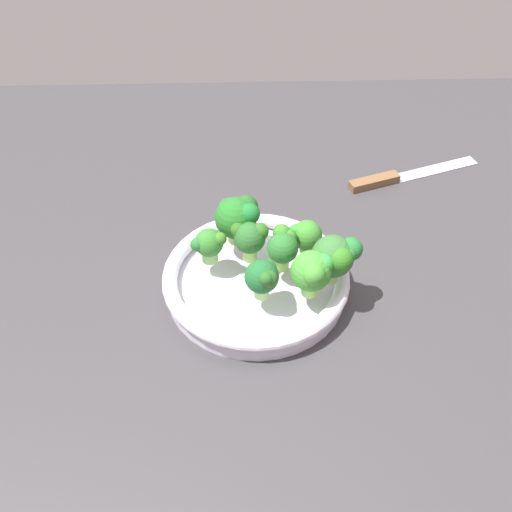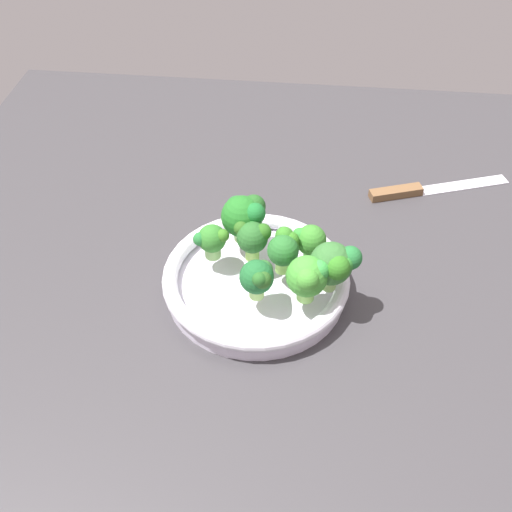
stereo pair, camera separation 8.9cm
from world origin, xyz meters
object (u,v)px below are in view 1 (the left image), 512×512
bowl (256,280)px  broccoli_floret_1 (336,256)px  broccoli_floret_4 (263,277)px  broccoli_floret_5 (250,237)px  broccoli_floret_0 (304,235)px  broccoli_floret_7 (209,244)px  broccoli_floret_2 (237,216)px  knife (397,177)px  broccoli_floret_3 (284,244)px  broccoli_floret_6 (313,272)px

bowl → broccoli_floret_1: 13.39cm
bowl → broccoli_floret_4: 7.75cm
bowl → broccoli_floret_4: size_ratio=4.51×
broccoli_floret_5 → broccoli_floret_0: bearing=98.9°
broccoli_floret_7 → broccoli_floret_2: bearing=138.0°
broccoli_floret_4 → knife: 42.25cm
broccoli_floret_0 → broccoli_floret_3: bearing=-48.2°
broccoli_floret_3 → broccoli_floret_5: size_ratio=0.98×
bowl → broccoli_floret_5: (-2.92, -0.79, 6.17)cm
broccoli_floret_5 → broccoli_floret_1: bearing=65.8°
broccoli_floret_2 → broccoli_floret_5: (4.18, 1.82, -0.54)cm
broccoli_floret_4 → bowl: bearing=-170.6°
broccoli_floret_2 → broccoli_floret_6: size_ratio=1.06×
broccoli_floret_5 → broccoli_floret_7: size_ratio=1.14×
broccoli_floret_6 → broccoli_floret_4: bearing=-88.7°
broccoli_floret_2 → broccoli_floret_7: broccoli_floret_2 is taller
broccoli_floret_0 → broccoli_floret_3: (2.81, -3.14, 0.83)cm
broccoli_floret_5 → broccoli_floret_7: 6.11cm
broccoli_floret_4 → knife: (-32.41, 26.09, -7.39)cm
knife → broccoli_floret_5: bearing=-48.6°
broccoli_floret_2 → broccoli_floret_5: bearing=23.5°
broccoli_floret_1 → knife: broccoli_floret_1 is taller
broccoli_floret_3 → knife: broccoli_floret_3 is taller
broccoli_floret_3 → broccoli_floret_2: bearing=-130.3°
broccoli_floret_0 → broccoli_floret_5: broccoli_floret_5 is taller
broccoli_floret_2 → knife: bearing=124.5°
broccoli_floret_7 → knife: (-24.94, 33.75, -6.91)cm
broccoli_floret_4 → broccoli_floret_7: bearing=-134.3°
bowl → broccoli_floret_7: broccoli_floret_7 is taller
broccoli_floret_2 → broccoli_floret_6: (11.99, 10.25, -0.26)cm
broccoli_floret_4 → broccoli_floret_6: size_ratio=0.86×
broccoli_floret_4 → knife: bearing=141.2°
broccoli_floret_4 → knife: size_ratio=0.24×
broccoli_floret_3 → broccoli_floret_6: bearing=29.1°
broccoli_floret_0 → broccoli_floret_4: broccoli_floret_4 is taller
broccoli_floret_0 → broccoli_floret_4: (9.23, -6.46, 0.64)cm
broccoli_floret_5 → broccoli_floret_2: bearing=-156.5°
broccoli_floret_1 → broccoli_floret_2: bearing=-124.7°
broccoli_floret_6 → broccoli_floret_2: bearing=-139.5°
broccoli_floret_1 → broccoli_floret_4: bearing=-75.9°
broccoli_floret_3 → broccoli_floret_4: (6.42, -3.32, -0.19)cm
bowl → broccoli_floret_0: 9.89cm
broccoli_floret_2 → broccoli_floret_5: size_ratio=1.19×
broccoli_floret_3 → broccoli_floret_0: bearing=131.8°
broccoli_floret_0 → knife: size_ratio=0.21×
broccoli_floret_3 → broccoli_floret_7: size_ratio=1.12×
broccoli_floret_0 → knife: broccoli_floret_0 is taller
broccoli_floret_3 → knife: 35.37cm
broccoli_floret_0 → broccoli_floret_2: size_ratio=0.71×
bowl → broccoli_floret_4: broccoli_floret_4 is taller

